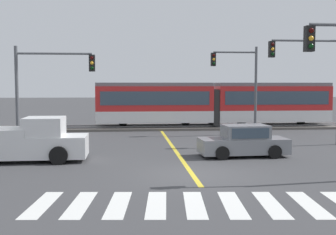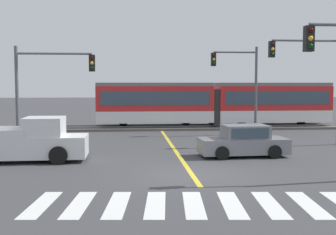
{
  "view_description": "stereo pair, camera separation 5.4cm",
  "coord_description": "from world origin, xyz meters",
  "px_view_note": "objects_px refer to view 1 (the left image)",
  "views": [
    {
      "loc": [
        -2.42,
        -15.87,
        3.44
      ],
      "look_at": [
        -0.22,
        7.73,
        1.6
      ],
      "focal_mm": 45.0,
      "sensor_mm": 36.0,
      "label": 1
    },
    {
      "loc": [
        -2.36,
        -15.87,
        3.44
      ],
      "look_at": [
        -0.22,
        7.73,
        1.6
      ],
      "focal_mm": 45.0,
      "sensor_mm": 36.0,
      "label": 2
    }
  ],
  "objects_px": {
    "traffic_light_far_right": "(241,77)",
    "light_rail_tram": "(214,102)",
    "sedan_crossing": "(243,142)",
    "pickup_truck": "(29,143)",
    "traffic_light_mid_right": "(316,71)",
    "traffic_light_mid_left": "(46,80)"
  },
  "relations": [
    {
      "from": "traffic_light_far_right",
      "to": "traffic_light_mid_left",
      "type": "bearing_deg",
      "value": -156.6
    },
    {
      "from": "traffic_light_mid_right",
      "to": "sedan_crossing",
      "type": "bearing_deg",
      "value": -146.41
    },
    {
      "from": "pickup_truck",
      "to": "traffic_light_far_right",
      "type": "relative_size",
      "value": 0.9
    },
    {
      "from": "traffic_light_far_right",
      "to": "light_rail_tram",
      "type": "bearing_deg",
      "value": 101.63
    },
    {
      "from": "traffic_light_far_right",
      "to": "sedan_crossing",
      "type": "bearing_deg",
      "value": -104.1
    },
    {
      "from": "pickup_truck",
      "to": "traffic_light_mid_right",
      "type": "distance_m",
      "value": 15.91
    },
    {
      "from": "light_rail_tram",
      "to": "pickup_truck",
      "type": "relative_size",
      "value": 3.41
    },
    {
      "from": "traffic_light_mid_left",
      "to": "traffic_light_mid_right",
      "type": "height_order",
      "value": "traffic_light_mid_right"
    },
    {
      "from": "light_rail_tram",
      "to": "traffic_light_mid_right",
      "type": "xyz_separation_m",
      "value": [
        3.84,
        -9.95,
        2.2
      ]
    },
    {
      "from": "light_rail_tram",
      "to": "traffic_light_far_right",
      "type": "xyz_separation_m",
      "value": [
        0.94,
        -4.58,
        1.94
      ]
    },
    {
      "from": "pickup_truck",
      "to": "traffic_light_mid_right",
      "type": "bearing_deg",
      "value": 13.98
    },
    {
      "from": "light_rail_tram",
      "to": "traffic_light_far_right",
      "type": "bearing_deg",
      "value": -78.37
    },
    {
      "from": "sedan_crossing",
      "to": "pickup_truck",
      "type": "height_order",
      "value": "pickup_truck"
    },
    {
      "from": "traffic_light_mid_right",
      "to": "light_rail_tram",
      "type": "bearing_deg",
      "value": 111.12
    },
    {
      "from": "light_rail_tram",
      "to": "sedan_crossing",
      "type": "xyz_separation_m",
      "value": [
        -1.26,
        -13.34,
        -1.35
      ]
    },
    {
      "from": "light_rail_tram",
      "to": "traffic_light_mid_left",
      "type": "xyz_separation_m",
      "value": [
        -11.2,
        -9.83,
        1.66
      ]
    },
    {
      "from": "traffic_light_mid_left",
      "to": "sedan_crossing",
      "type": "bearing_deg",
      "value": -19.43
    },
    {
      "from": "light_rail_tram",
      "to": "traffic_light_far_right",
      "type": "relative_size",
      "value": 3.06
    },
    {
      "from": "traffic_light_mid_left",
      "to": "pickup_truck",
      "type": "bearing_deg",
      "value": -90.57
    },
    {
      "from": "light_rail_tram",
      "to": "pickup_truck",
      "type": "bearing_deg",
      "value": -129.36
    },
    {
      "from": "traffic_light_mid_left",
      "to": "light_rail_tram",
      "type": "bearing_deg",
      "value": 41.27
    },
    {
      "from": "pickup_truck",
      "to": "traffic_light_mid_left",
      "type": "xyz_separation_m",
      "value": [
        0.04,
        3.87,
        2.86
      ]
    }
  ]
}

